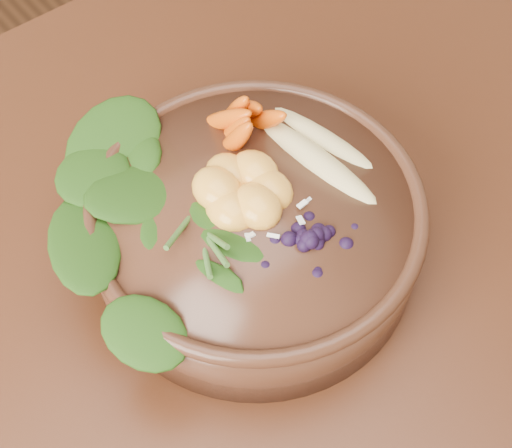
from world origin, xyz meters
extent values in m
cylinder|color=#331C0C|center=(0.72, 0.37, 0.35)|extent=(0.07, 0.07, 0.71)
cube|color=#422213|center=(0.00, 0.00, 0.73)|extent=(1.60, 0.90, 0.04)
cylinder|color=#4F2B1B|center=(0.02, 0.01, 0.79)|extent=(0.34, 0.34, 0.08)
ellipsoid|color=#E0CC84|center=(0.12, 0.03, 0.84)|extent=(0.06, 0.16, 0.03)
ellipsoid|color=#E0CC84|center=(0.10, 0.01, 0.85)|extent=(0.05, 0.16, 0.03)
camera|label=1|loc=(-0.21, -0.28, 1.35)|focal=50.00mm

